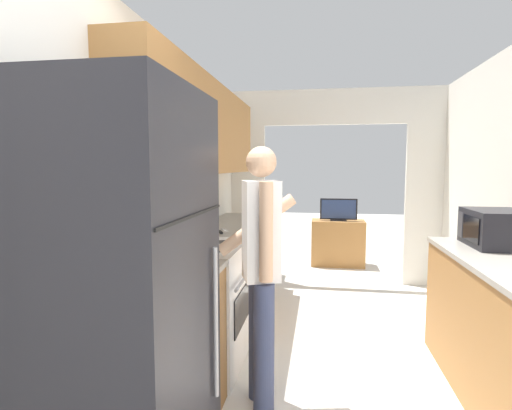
% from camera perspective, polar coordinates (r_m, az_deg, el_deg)
% --- Properties ---
extents(wall_left, '(0.38, 6.63, 2.50)m').
position_cam_1_polar(wall_left, '(3.14, -12.10, 5.22)').
color(wall_left, silver).
rests_on(wall_left, ground_plane).
extents(wall_far_with_doorway, '(3.10, 0.06, 2.50)m').
position_cam_1_polar(wall_far_with_doorway, '(5.28, 10.99, 4.76)').
color(wall_far_with_doorway, silver).
rests_on(wall_far_with_doorway, ground_plane).
extents(counter_left, '(0.62, 3.00, 0.92)m').
position_cam_1_polar(counter_left, '(3.91, -4.36, -10.12)').
color(counter_left, '#9E6B38').
rests_on(counter_left, ground_plane).
extents(refrigerator, '(0.72, 0.81, 1.84)m').
position_cam_1_polar(refrigerator, '(1.85, -19.23, -13.71)').
color(refrigerator, black).
rests_on(refrigerator, ground_plane).
extents(range_oven, '(0.66, 0.79, 1.06)m').
position_cam_1_polar(range_oven, '(3.15, -7.80, -13.94)').
color(range_oven, white).
rests_on(range_oven, ground_plane).
extents(person, '(0.52, 0.45, 1.64)m').
position_cam_1_polar(person, '(2.51, 0.74, -9.24)').
color(person, '#384266').
rests_on(person, ground_plane).
extents(microwave, '(0.40, 0.51, 0.27)m').
position_cam_1_polar(microwave, '(3.45, 31.18, -2.88)').
color(microwave, black).
rests_on(microwave, counter_right).
extents(tv_cabinet, '(0.80, 0.42, 0.70)m').
position_cam_1_polar(tv_cabinet, '(6.28, 11.60, -5.31)').
color(tv_cabinet, '#9E6B38').
rests_on(tv_cabinet, ground_plane).
extents(television, '(0.55, 0.16, 0.34)m').
position_cam_1_polar(television, '(6.17, 11.71, -0.70)').
color(television, black).
rests_on(television, tv_cabinet).
extents(knife, '(0.11, 0.30, 0.02)m').
position_cam_1_polar(knife, '(3.62, -4.90, -3.78)').
color(knife, '#B7B7BC').
rests_on(knife, counter_left).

